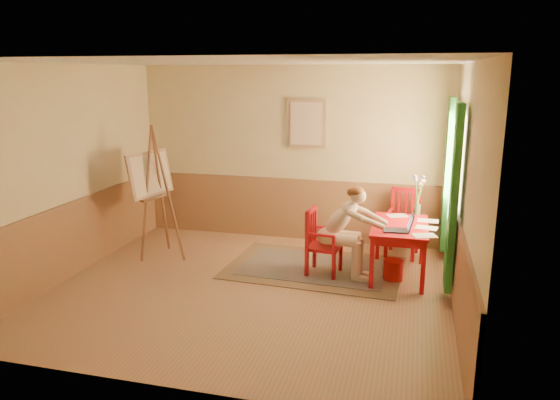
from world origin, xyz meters
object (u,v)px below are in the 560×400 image
(easel, at_px, (152,179))
(laptop, at_px, (400,228))
(table, at_px, (400,231))
(chair_back, at_px, (403,223))
(figure, at_px, (345,227))
(chair_left, at_px, (321,242))

(easel, bearing_deg, laptop, -4.22)
(table, xyz_separation_m, laptop, (0.01, -0.31, 0.14))
(chair_back, xyz_separation_m, figure, (-0.73, -1.13, 0.19))
(chair_back, bearing_deg, figure, -122.91)
(table, xyz_separation_m, chair_back, (0.03, 0.90, -0.13))
(chair_left, xyz_separation_m, laptop, (1.04, -0.11, 0.31))
(table, bearing_deg, chair_back, 88.39)
(laptop, bearing_deg, easel, 175.78)
(table, bearing_deg, laptop, -87.93)
(table, bearing_deg, easel, -179.26)
(table, xyz_separation_m, chair_left, (-1.02, -0.20, -0.17))
(table, distance_m, easel, 3.60)
(chair_left, distance_m, chair_back, 1.52)
(table, bearing_deg, chair_left, -168.99)
(table, xyz_separation_m, figure, (-0.71, -0.23, 0.06))
(figure, relative_size, laptop, 3.17)
(chair_back, bearing_deg, laptop, -90.67)
(chair_back, distance_m, laptop, 1.24)
(figure, distance_m, easel, 2.90)
(figure, relative_size, easel, 0.64)
(figure, height_order, easel, easel)
(chair_back, relative_size, easel, 0.51)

